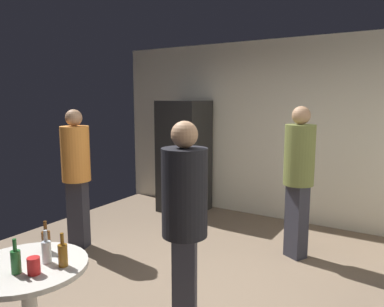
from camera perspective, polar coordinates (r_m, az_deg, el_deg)
ground_plane at (r=3.86m, az=-3.15°, el=-20.81°), size 5.20×5.20×0.10m
wall_back at (r=5.74m, az=11.95°, el=3.51°), size 5.32×0.06×2.70m
refrigerator at (r=5.97m, az=-1.23°, el=-0.46°), size 0.70×0.68×1.80m
foreground_table at (r=2.85m, az=-24.14°, el=-17.43°), size 0.80×0.80×0.73m
beer_bottle_amber at (r=2.67m, az=-19.42°, el=-14.53°), size 0.06×0.06×0.23m
beer_bottle_brown at (r=2.94m, az=-21.71°, el=-12.45°), size 0.06×0.06×0.23m
beer_bottle_green at (r=2.68m, az=-25.68°, el=-14.80°), size 0.06×0.06×0.23m
beer_bottle_clear at (r=2.75m, az=-21.66°, el=-13.89°), size 0.06×0.06×0.23m
plastic_cup_red at (r=2.64m, az=-23.36°, el=-15.71°), size 0.08×0.08×0.11m
person_in_black_shirt at (r=2.75m, az=-1.15°, el=-9.55°), size 0.45×0.45×1.68m
person_in_olive_shirt at (r=4.34m, az=16.24°, el=-2.53°), size 0.46×0.46×1.76m
person_in_orange_shirt at (r=4.68m, az=-17.55°, el=-2.14°), size 0.43×0.43×1.71m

